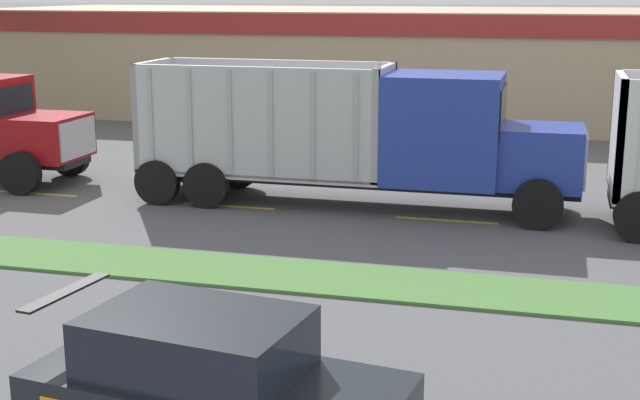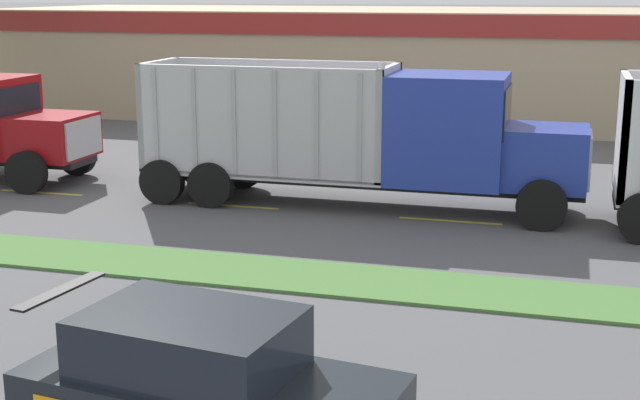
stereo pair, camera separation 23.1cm
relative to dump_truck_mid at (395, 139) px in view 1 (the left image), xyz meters
name	(u,v)px [view 1 (the left image)]	position (x,y,z in m)	size (l,w,h in m)	color
grass_verge	(397,284)	(1.12, -5.83, -1.68)	(120.00, 1.87, 0.06)	#477538
centre_line_2	(36,193)	(-9.39, -0.89, -1.71)	(2.40, 0.14, 0.01)	yellow
centre_line_3	(228,206)	(-3.99, -0.89, -1.71)	(2.40, 0.14, 0.01)	yellow
centre_line_4	(447,220)	(1.41, -0.89, -1.71)	(2.40, 0.14, 0.01)	yellow
dump_truck_mid	(395,139)	(0.00, 0.00, 0.00)	(10.82, 2.60, 3.62)	black
rally_car	(211,387)	(0.16, -12.37, -0.83)	(4.48, 2.42, 1.76)	black
store_building_backdrop	(398,60)	(-3.08, 17.72, 0.49)	(35.61, 12.10, 4.39)	tan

